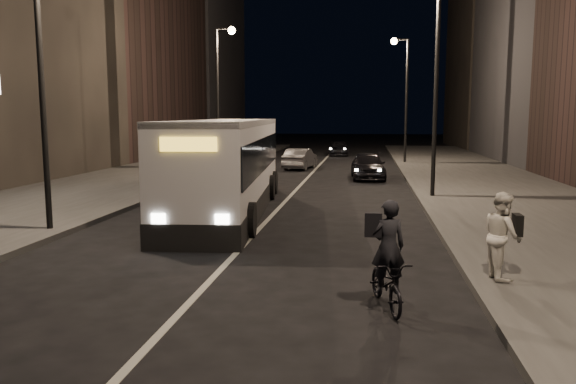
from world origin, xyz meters
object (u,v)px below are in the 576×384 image
(car_near, at_px, (368,166))
(car_mid, at_px, (300,159))
(streetlight_left_far, at_px, (222,79))
(streetlight_left_near, at_px, (48,34))
(cyclist_on_bicycle, at_px, (387,273))
(city_bus, at_px, (228,162))
(streetlight_right_mid, at_px, (430,59))
(car_far, at_px, (339,148))
(pedestrian_woman, at_px, (502,235))
(streetlight_right_far, at_px, (403,83))

(car_near, bearing_deg, car_mid, 126.04)
(streetlight_left_far, xyz_separation_m, car_near, (8.46, -3.13, -4.67))
(streetlight_left_near, distance_m, cyclist_on_bicycle, 11.06)
(streetlight_left_far, relative_size, city_bus, 0.70)
(cyclist_on_bicycle, xyz_separation_m, car_near, (-0.27, 19.74, 0.06))
(streetlight_right_mid, bearing_deg, car_mid, 118.11)
(streetlight_left_far, height_order, car_mid, streetlight_left_far)
(car_far, bearing_deg, car_mid, -100.91)
(car_near, bearing_deg, streetlight_right_mid, -75.90)
(city_bus, height_order, pedestrian_woman, city_bus)
(streetlight_right_mid, bearing_deg, streetlight_right_far, 90.00)
(streetlight_right_far, height_order, car_far, streetlight_right_far)
(streetlight_left_near, height_order, car_far, streetlight_left_near)
(pedestrian_woman, bearing_deg, car_mid, 7.53)
(pedestrian_woman, xyz_separation_m, car_far, (-4.80, 35.34, -0.43))
(streetlight_left_far, bearing_deg, streetlight_right_mid, -43.16)
(streetlight_right_far, height_order, streetlight_left_far, same)
(streetlight_right_mid, height_order, streetlight_left_near, same)
(cyclist_on_bicycle, bearing_deg, car_far, 79.33)
(streetlight_right_mid, height_order, streetlight_left_far, same)
(streetlight_right_mid, xyz_separation_m, car_mid, (-6.30, 11.79, -4.73))
(cyclist_on_bicycle, relative_size, car_near, 0.46)
(car_mid, bearing_deg, cyclist_on_bicycle, 107.06)
(streetlight_right_far, bearing_deg, streetlight_left_near, -113.96)
(streetlight_right_far, xyz_separation_m, pedestrian_woman, (0.27, -27.28, -4.37))
(car_mid, relative_size, car_far, 0.99)
(pedestrian_woman, bearing_deg, car_near, -0.59)
(streetlight_left_far, xyz_separation_m, pedestrian_woman, (10.93, -21.28, -4.37))
(streetlight_left_near, xyz_separation_m, streetlight_left_far, (0.00, 18.00, 0.00))
(streetlight_left_near, distance_m, car_far, 33.00)
(pedestrian_woman, relative_size, car_far, 0.43)
(streetlight_left_far, height_order, cyclist_on_bicycle, streetlight_left_far)
(city_bus, bearing_deg, car_mid, 82.66)
(streetlight_right_mid, distance_m, streetlight_right_far, 16.00)
(streetlight_right_mid, relative_size, car_near, 1.99)
(car_near, distance_m, car_mid, 6.40)
(city_bus, xyz_separation_m, car_mid, (0.63, 15.56, -1.06))
(streetlight_left_near, bearing_deg, cyclist_on_bicycle, -29.15)
(streetlight_left_near, bearing_deg, car_far, 79.17)
(cyclist_on_bicycle, relative_size, car_mid, 0.50)
(streetlight_left_near, distance_m, car_mid, 20.81)
(city_bus, bearing_deg, streetlight_left_near, -136.46)
(cyclist_on_bicycle, xyz_separation_m, car_mid, (-4.36, 24.66, -0.00))
(streetlight_right_mid, xyz_separation_m, city_bus, (-6.93, -3.77, -3.68))
(streetlight_right_mid, relative_size, streetlight_left_far, 1.00)
(streetlight_left_far, relative_size, car_far, 2.11)
(streetlight_right_far, bearing_deg, car_far, 119.34)
(streetlight_right_mid, distance_m, streetlight_left_far, 14.62)
(car_mid, bearing_deg, streetlight_left_near, 84.58)
(cyclist_on_bicycle, xyz_separation_m, car_far, (-2.60, 36.93, -0.07))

